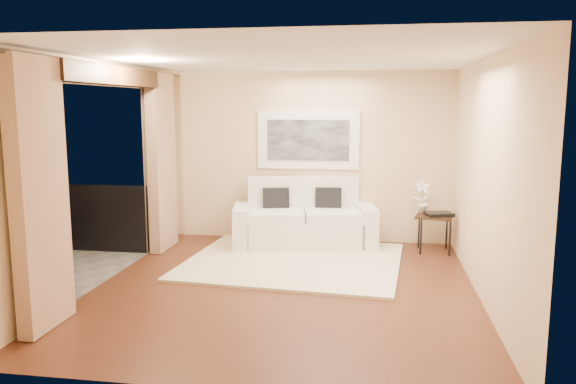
% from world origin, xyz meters
% --- Properties ---
extents(floor, '(5.00, 5.00, 0.00)m').
position_xyz_m(floor, '(0.00, 0.00, 0.00)').
color(floor, '#572C19').
rests_on(floor, ground).
extents(room_shell, '(5.00, 6.40, 5.00)m').
position_xyz_m(room_shell, '(-2.13, 0.00, 2.52)').
color(room_shell, white).
rests_on(room_shell, ground).
extents(balcony, '(1.81, 2.60, 1.17)m').
position_xyz_m(balcony, '(-3.31, 0.00, 0.18)').
color(balcony, '#605B56').
rests_on(balcony, ground).
extents(curtains, '(0.16, 4.80, 2.64)m').
position_xyz_m(curtains, '(-2.11, 0.00, 1.34)').
color(curtains, tan).
rests_on(curtains, ground).
extents(artwork, '(1.62, 0.07, 0.92)m').
position_xyz_m(artwork, '(-0.02, 2.46, 1.62)').
color(artwork, white).
rests_on(artwork, room_shell).
extents(rug, '(3.08, 2.74, 0.04)m').
position_xyz_m(rug, '(-0.05, 1.10, 0.02)').
color(rug, '#F5E9C5').
rests_on(rug, floor).
extents(sofa, '(2.29, 1.31, 1.04)m').
position_xyz_m(sofa, '(-0.04, 2.10, 0.37)').
color(sofa, white).
rests_on(sofa, floor).
extents(side_table, '(0.61, 0.61, 0.56)m').
position_xyz_m(side_table, '(1.93, 2.00, 0.50)').
color(side_table, black).
rests_on(side_table, floor).
extents(tray, '(0.44, 0.37, 0.05)m').
position_xyz_m(tray, '(1.98, 1.94, 0.59)').
color(tray, black).
rests_on(tray, side_table).
extents(orchid, '(0.30, 0.23, 0.51)m').
position_xyz_m(orchid, '(1.76, 2.13, 0.81)').
color(orchid, white).
rests_on(orchid, side_table).
extents(bistro_table, '(0.64, 0.64, 0.74)m').
position_xyz_m(bistro_table, '(-3.67, 0.50, 0.66)').
color(bistro_table, black).
rests_on(bistro_table, balcony).
extents(balcony_chair_far, '(0.52, 0.52, 1.07)m').
position_xyz_m(balcony_chair_far, '(-3.44, 0.49, 0.62)').
color(balcony_chair_far, black).
rests_on(balcony_chair_far, balcony).
extents(balcony_chair_near, '(0.51, 0.52, 1.09)m').
position_xyz_m(balcony_chair_near, '(-3.32, -0.31, 0.64)').
color(balcony_chair_near, black).
rests_on(balcony_chair_near, balcony).
extents(ice_bucket, '(0.18, 0.18, 0.20)m').
position_xyz_m(ice_bucket, '(-3.80, 0.64, 0.84)').
color(ice_bucket, silver).
rests_on(ice_bucket, bistro_table).
extents(candle, '(0.06, 0.06, 0.07)m').
position_xyz_m(candle, '(-3.64, 0.60, 0.78)').
color(candle, red).
rests_on(candle, bistro_table).
extents(vase, '(0.04, 0.04, 0.18)m').
position_xyz_m(vase, '(-3.64, 0.35, 0.83)').
color(vase, white).
rests_on(vase, bistro_table).
extents(glass_a, '(0.06, 0.06, 0.12)m').
position_xyz_m(glass_a, '(-3.57, 0.44, 0.80)').
color(glass_a, silver).
rests_on(glass_a, bistro_table).
extents(glass_b, '(0.06, 0.06, 0.12)m').
position_xyz_m(glass_b, '(-3.48, 0.53, 0.80)').
color(glass_b, silver).
rests_on(glass_b, bistro_table).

